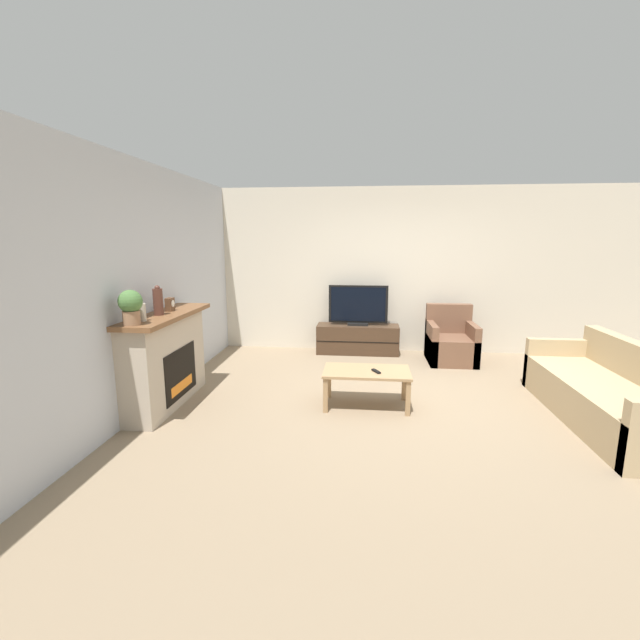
% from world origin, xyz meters
% --- Properties ---
extents(ground_plane, '(24.00, 24.00, 0.00)m').
position_xyz_m(ground_plane, '(0.00, 0.00, 0.00)').
color(ground_plane, '#89755B').
extents(wall_back, '(12.00, 0.06, 2.70)m').
position_xyz_m(wall_back, '(0.00, 2.34, 1.35)').
color(wall_back, beige).
rests_on(wall_back, ground).
extents(wall_left, '(0.06, 12.00, 2.70)m').
position_xyz_m(wall_left, '(-2.84, 0.00, 1.35)').
color(wall_left, silver).
rests_on(wall_left, ground).
extents(fireplace, '(0.46, 1.55, 1.06)m').
position_xyz_m(fireplace, '(-2.64, -0.41, 0.54)').
color(fireplace, '#B7A893').
rests_on(fireplace, ground).
extents(mantel_vase_left, '(0.08, 0.08, 0.21)m').
position_xyz_m(mantel_vase_left, '(-2.63, -0.87, 1.16)').
color(mantel_vase_left, beige).
rests_on(mantel_vase_left, fireplace).
extents(mantel_vase_centre_left, '(0.10, 0.10, 0.32)m').
position_xyz_m(mantel_vase_centre_left, '(-2.63, -0.53, 1.21)').
color(mantel_vase_centre_left, '#512D23').
rests_on(mantel_vase_centre_left, fireplace).
extents(mantel_clock, '(0.08, 0.11, 0.15)m').
position_xyz_m(mantel_clock, '(-2.62, -0.25, 1.14)').
color(mantel_clock, brown).
rests_on(mantel_clock, fireplace).
extents(potted_plant, '(0.22, 0.22, 0.34)m').
position_xyz_m(potted_plant, '(-2.63, -1.07, 1.25)').
color(potted_plant, '#936B4C').
rests_on(potted_plant, fireplace).
extents(tv_stand, '(1.34, 0.42, 0.47)m').
position_xyz_m(tv_stand, '(-0.52, 2.06, 0.24)').
color(tv_stand, '#422D1E').
rests_on(tv_stand, ground).
extents(tv, '(0.96, 0.18, 0.66)m').
position_xyz_m(tv, '(-0.52, 2.06, 0.78)').
color(tv, black).
rests_on(tv, tv_stand).
extents(armchair, '(0.70, 0.76, 0.86)m').
position_xyz_m(armchair, '(0.91, 1.72, 0.28)').
color(armchair, brown).
rests_on(armchair, ground).
extents(coffee_table, '(0.97, 0.55, 0.42)m').
position_xyz_m(coffee_table, '(-0.38, -0.22, 0.36)').
color(coffee_table, '#A37F56').
rests_on(coffee_table, ground).
extents(remote, '(0.10, 0.15, 0.02)m').
position_xyz_m(remote, '(-0.28, -0.28, 0.43)').
color(remote, black).
rests_on(remote, coffee_table).
extents(couch, '(0.85, 2.22, 0.81)m').
position_xyz_m(couch, '(2.11, -0.41, 0.27)').
color(couch, tan).
rests_on(couch, ground).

